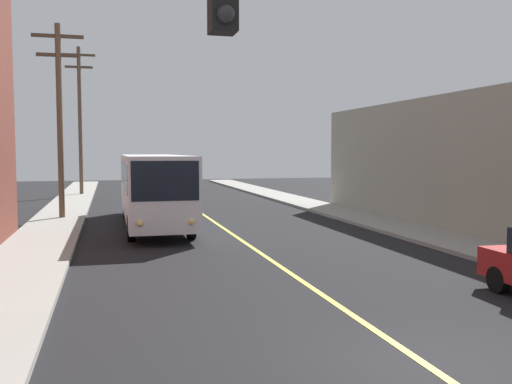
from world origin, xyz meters
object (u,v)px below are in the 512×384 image
(city_bus, at_px, (153,186))
(utility_pole_mid, at_px, (60,111))
(traffic_signal_left_corner, at_px, (51,69))
(utility_pole_far, at_px, (80,114))

(city_bus, xyz_separation_m, utility_pole_mid, (-4.18, 3.32, 3.49))
(traffic_signal_left_corner, bearing_deg, utility_pole_mid, 94.33)
(utility_pole_mid, relative_size, utility_pole_far, 0.85)
(city_bus, height_order, utility_pole_mid, utility_pole_mid)
(utility_pole_mid, bearing_deg, utility_pole_far, 89.26)
(city_bus, distance_m, utility_pole_mid, 6.38)
(utility_pole_far, height_order, traffic_signal_left_corner, utility_pole_far)
(city_bus, relative_size, utility_pole_mid, 1.30)
(city_bus, relative_size, utility_pole_far, 1.10)
(city_bus, distance_m, utility_pole_far, 19.91)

